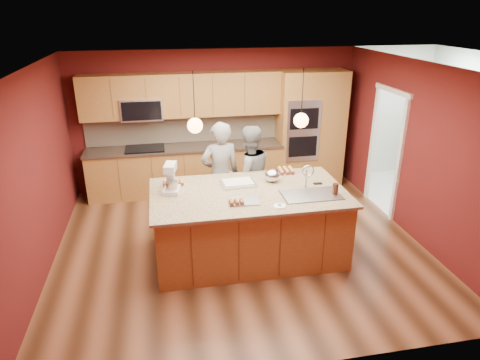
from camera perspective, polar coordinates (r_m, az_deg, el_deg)
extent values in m
plane|color=#432614|center=(6.72, -0.01, -8.53)|extent=(5.50, 5.50, 0.00)
plane|color=silver|center=(5.82, -0.01, 14.97)|extent=(5.50, 5.50, 0.00)
plane|color=#551414|center=(8.50, -3.21, 8.00)|extent=(5.50, 0.00, 5.50)
plane|color=#551414|center=(3.94, 6.93, -9.87)|extent=(5.50, 0.00, 5.50)
plane|color=#551414|center=(6.27, -25.55, 0.53)|extent=(0.00, 5.00, 5.00)
plane|color=#551414|center=(7.15, 22.22, 3.60)|extent=(0.00, 5.00, 5.00)
cube|color=olive|center=(8.43, -7.18, 1.31)|extent=(3.70, 0.60, 0.90)
cube|color=#30221C|center=(8.26, -7.33, 4.29)|extent=(3.74, 0.64, 0.04)
cube|color=beige|center=(8.46, -7.57, 6.86)|extent=(3.70, 0.03, 0.56)
cube|color=olive|center=(8.15, -7.73, 11.17)|extent=(3.70, 0.36, 0.80)
cube|color=black|center=(8.24, -12.55, 4.10)|extent=(0.72, 0.52, 0.03)
cube|color=silver|center=(8.16, -12.97, 9.26)|extent=(0.76, 0.40, 0.40)
cube|color=olive|center=(8.62, 7.77, 6.66)|extent=(0.80, 0.60, 2.30)
cube|color=silver|center=(8.33, 8.43, 6.44)|extent=(0.66, 0.04, 1.20)
cube|color=olive|center=(8.85, 11.80, 6.79)|extent=(0.50, 0.60, 2.30)
plane|color=silver|center=(9.02, 21.87, -1.85)|extent=(2.60, 2.60, 0.00)
plane|color=beige|center=(9.12, 27.90, 6.44)|extent=(0.00, 2.70, 2.70)
cube|color=white|center=(8.88, 27.57, 10.14)|extent=(0.35, 2.40, 0.75)
cylinder|color=black|center=(5.51, -6.17, 10.74)|extent=(0.01, 0.01, 0.70)
sphere|color=#EF8E49|center=(5.59, -6.02, 7.23)|extent=(0.20, 0.20, 0.20)
cylinder|color=black|center=(5.80, 8.33, 11.22)|extent=(0.01, 0.01, 0.70)
sphere|color=#EF8E49|center=(5.88, 8.14, 7.87)|extent=(0.20, 0.20, 0.20)
cube|color=olive|center=(6.25, 1.12, -5.96)|extent=(2.64, 1.43, 0.97)
cube|color=beige|center=(6.02, 1.15, -1.73)|extent=(2.74, 1.53, 0.04)
cube|color=silver|center=(6.02, 9.41, -2.67)|extent=(0.79, 0.46, 0.18)
imported|color=black|center=(6.95, -2.63, 0.67)|extent=(0.69, 0.49, 1.77)
imported|color=gray|center=(7.04, 1.16, 0.61)|extent=(0.93, 0.80, 1.68)
cube|color=silver|center=(6.05, -9.10, -1.37)|extent=(0.27, 0.33, 0.07)
cube|color=silver|center=(6.09, -9.24, 0.60)|extent=(0.13, 0.11, 0.29)
cube|color=silver|center=(5.95, -9.29, 1.63)|extent=(0.20, 0.31, 0.11)
cylinder|color=silver|center=(5.98, -9.12, -0.86)|extent=(0.17, 0.17, 0.15)
cube|color=silver|center=(6.25, -0.27, -0.46)|extent=(0.51, 0.39, 0.03)
cube|color=silver|center=(6.24, -0.27, -0.29)|extent=(0.44, 0.32, 0.02)
cube|color=silver|center=(5.71, 0.50, -2.79)|extent=(0.44, 0.34, 0.02)
ellipsoid|color=silver|center=(6.35, 4.34, 0.61)|extent=(0.24, 0.24, 0.20)
cylinder|color=white|center=(5.60, 5.31, -3.46)|extent=(0.17, 0.17, 0.01)
cylinder|color=#37160B|center=(6.03, 12.59, -1.21)|extent=(0.08, 0.08, 0.16)
cube|color=black|center=(6.38, 10.32, -0.45)|extent=(0.13, 0.07, 0.01)
cube|color=silver|center=(8.90, 26.66, 0.26)|extent=(0.72, 0.74, 0.93)
cube|color=silver|center=(9.33, 24.17, 2.04)|extent=(0.84, 0.85, 1.05)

